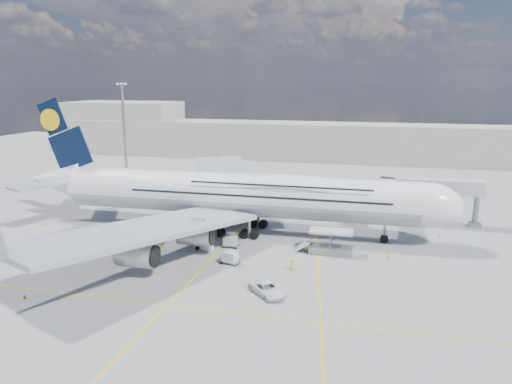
% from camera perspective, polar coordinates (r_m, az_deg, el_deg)
% --- Properties ---
extents(ground, '(300.00, 300.00, 0.00)m').
position_cam_1_polar(ground, '(78.84, -4.16, -6.65)').
color(ground, gray).
rests_on(ground, ground).
extents(taxi_line_main, '(0.25, 220.00, 0.01)m').
position_cam_1_polar(taxi_line_main, '(78.84, -4.16, -6.65)').
color(taxi_line_main, yellow).
rests_on(taxi_line_main, ground).
extents(taxi_line_cross, '(120.00, 0.25, 0.01)m').
position_cam_1_polar(taxi_line_cross, '(61.58, -10.07, -12.58)').
color(taxi_line_cross, yellow).
rests_on(taxi_line_cross, ground).
extents(taxi_line_diag, '(14.16, 99.06, 0.01)m').
position_cam_1_polar(taxi_line_diag, '(85.25, 6.98, -5.20)').
color(taxi_line_diag, yellow).
rests_on(taxi_line_diag, ground).
extents(airliner, '(77.26, 79.15, 23.71)m').
position_cam_1_polar(airliner, '(86.04, -2.01, -0.20)').
color(airliner, white).
rests_on(airliner, ground).
extents(jet_bridge, '(18.80, 12.10, 8.50)m').
position_cam_1_polar(jet_bridge, '(93.76, 17.56, 0.27)').
color(jet_bridge, '#B7B7BC').
rests_on(jet_bridge, ground).
extents(cargo_loader, '(8.53, 3.20, 3.67)m').
position_cam_1_polar(cargo_loader, '(77.87, 8.41, -6.04)').
color(cargo_loader, silver).
rests_on(cargo_loader, ground).
extents(light_mast, '(3.00, 0.70, 25.50)m').
position_cam_1_polar(light_mast, '(132.48, -14.82, 6.73)').
color(light_mast, gray).
rests_on(light_mast, ground).
extents(terminal, '(180.00, 16.00, 12.00)m').
position_cam_1_polar(terminal, '(168.45, 5.91, 5.82)').
color(terminal, '#B2AD9E').
rests_on(terminal, ground).
extents(hangar, '(40.00, 22.00, 18.00)m').
position_cam_1_polar(hangar, '(195.25, -14.80, 7.30)').
color(hangar, '#B2AD9E').
rests_on(hangar, ground).
extents(tree_line, '(160.00, 6.00, 8.00)m').
position_cam_1_polar(tree_line, '(212.40, 18.47, 6.12)').
color(tree_line, '#193814').
rests_on(tree_line, ground).
extents(dolly_row_a, '(3.39, 2.49, 0.44)m').
position_cam_1_polar(dolly_row_a, '(78.60, -23.34, -7.50)').
color(dolly_row_a, gray).
rests_on(dolly_row_a, ground).
extents(dolly_row_b, '(3.01, 1.61, 1.90)m').
position_cam_1_polar(dolly_row_b, '(81.11, -12.68, -5.62)').
color(dolly_row_b, gray).
rests_on(dolly_row_b, ground).
extents(dolly_row_c, '(3.61, 2.27, 0.50)m').
position_cam_1_polar(dolly_row_c, '(84.07, -11.63, -5.37)').
color(dolly_row_c, gray).
rests_on(dolly_row_c, ground).
extents(dolly_back, '(3.29, 1.85, 0.47)m').
position_cam_1_polar(dolly_back, '(83.43, -21.79, -6.20)').
color(dolly_back, gray).
rests_on(dolly_back, ground).
extents(dolly_nose_far, '(3.18, 2.30, 1.81)m').
position_cam_1_polar(dolly_nose_far, '(72.90, -2.99, -7.47)').
color(dolly_nose_far, gray).
rests_on(dolly_nose_far, ground).
extents(dolly_nose_near, '(2.82, 1.64, 1.72)m').
position_cam_1_polar(dolly_nose_near, '(79.87, -2.96, -5.67)').
color(dolly_nose_near, gray).
rests_on(dolly_nose_near, ground).
extents(baggage_tug, '(2.98, 2.11, 1.70)m').
position_cam_1_polar(baggage_tug, '(79.22, -5.92, -6.02)').
color(baggage_tug, white).
rests_on(baggage_tug, ground).
extents(catering_truck_inner, '(6.37, 2.81, 3.72)m').
position_cam_1_polar(catering_truck_inner, '(100.31, -7.23, -1.43)').
color(catering_truck_inner, gray).
rests_on(catering_truck_inner, ground).
extents(catering_truck_outer, '(7.36, 3.49, 4.25)m').
position_cam_1_polar(catering_truck_outer, '(114.68, -4.08, 0.55)').
color(catering_truck_outer, gray).
rests_on(catering_truck_outer, ground).
extents(service_van, '(5.75, 5.77, 1.55)m').
position_cam_1_polar(service_van, '(62.91, 1.27, -11.04)').
color(service_van, white).
rests_on(service_van, ground).
extents(crew_nose, '(0.84, 0.81, 1.94)m').
position_cam_1_polar(crew_nose, '(76.20, 14.94, -6.99)').
color(crew_nose, '#9AE518').
rests_on(crew_nose, ground).
extents(crew_loader, '(1.22, 1.22, 1.99)m').
position_cam_1_polar(crew_loader, '(77.82, 5.89, -6.18)').
color(crew_loader, '#A9FD1A').
rests_on(crew_loader, ground).
extents(crew_wing, '(0.71, 1.07, 1.68)m').
position_cam_1_polar(crew_wing, '(81.06, -14.39, -5.85)').
color(crew_wing, '#A7FD1A').
rests_on(crew_wing, ground).
extents(crew_van, '(0.72, 0.91, 1.63)m').
position_cam_1_polar(crew_van, '(70.73, 4.13, -8.27)').
color(crew_van, '#C6EE19').
rests_on(crew_van, ground).
extents(crew_tug, '(1.08, 0.77, 1.51)m').
position_cam_1_polar(crew_tug, '(79.73, -10.80, -6.05)').
color(crew_tug, '#EAFF1A').
rests_on(crew_tug, ground).
extents(cone_nose, '(0.43, 0.43, 0.54)m').
position_cam_1_polar(cone_nose, '(90.55, 20.28, -4.68)').
color(cone_nose, '#FF5A0D').
rests_on(cone_nose, ground).
extents(cone_wing_left_inner, '(0.49, 0.49, 0.63)m').
position_cam_1_polar(cone_wing_left_inner, '(101.60, -4.14, -2.02)').
color(cone_wing_left_inner, '#FF5A0D').
rests_on(cone_wing_left_inner, ground).
extents(cone_wing_left_outer, '(0.47, 0.47, 0.60)m').
position_cam_1_polar(cone_wing_left_outer, '(109.24, -6.98, -1.04)').
color(cone_wing_left_outer, '#FF5A0D').
rests_on(cone_wing_left_outer, ground).
extents(cone_wing_right_inner, '(0.42, 0.42, 0.53)m').
position_cam_1_polar(cone_wing_right_inner, '(75.78, -14.98, -7.68)').
color(cone_wing_right_inner, '#FF5A0D').
rests_on(cone_wing_right_inner, ground).
extents(cone_wing_right_outer, '(0.48, 0.48, 0.62)m').
position_cam_1_polar(cone_wing_right_outer, '(68.26, -24.95, -10.76)').
color(cone_wing_right_outer, '#FF5A0D').
rests_on(cone_wing_right_outer, ground).
extents(cone_tail, '(0.49, 0.49, 0.62)m').
position_cam_1_polar(cone_tail, '(99.57, -22.92, -3.33)').
color(cone_tail, '#FF5A0D').
rests_on(cone_tail, ground).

